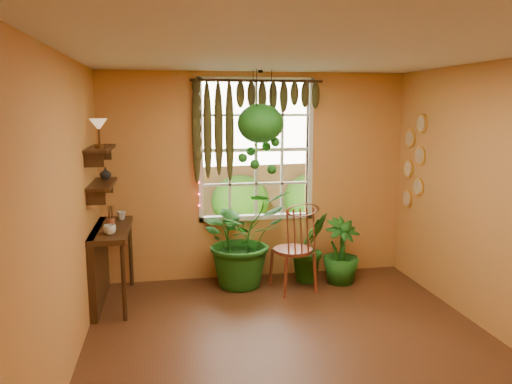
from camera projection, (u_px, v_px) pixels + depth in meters
floor at (300, 354)px, 4.60m from camera, size 4.50×4.50×0.00m
ceiling at (305, 52)px, 4.15m from camera, size 4.50×4.50×0.00m
wall_back at (256, 177)px, 6.55m from camera, size 4.00×0.00×4.00m
wall_left at (62, 220)px, 4.02m from camera, size 0.00×4.50×4.50m
wall_right at (506, 203)px, 4.72m from camera, size 0.00×4.50×4.50m
window at (256, 150)px, 6.53m from camera, size 1.52×0.10×1.86m
valance_vine at (251, 105)px, 6.30m from camera, size 1.70×0.12×1.10m
string_lights at (198, 147)px, 6.30m from camera, size 0.03×0.03×1.54m
wall_plates at (414, 162)px, 6.42m from camera, size 0.04×0.32×1.10m
counter_ledge at (103, 257)px, 5.72m from camera, size 0.40×1.20×0.90m
shelf_lower at (102, 184)px, 5.59m from camera, size 0.25×0.90×0.04m
shelf_upper at (100, 148)px, 5.52m from camera, size 0.25×0.90×0.04m
backyard at (230, 151)px, 11.09m from camera, size 14.00×10.00×12.00m
windsor_chair at (294, 261)px, 6.15m from camera, size 0.58×0.60×1.29m
potted_plant_left at (242, 238)px, 6.30m from camera, size 1.41×1.34×1.24m
potted_plant_mid at (310, 247)px, 6.49m from camera, size 0.61×0.55×0.91m
potted_plant_right at (341, 251)px, 6.42m from camera, size 0.59×0.59×0.84m
hanging_basket at (260, 130)px, 6.17m from camera, size 0.57×0.57×1.28m
cup_a at (110, 230)px, 5.34m from camera, size 0.16×0.16×0.11m
cup_b at (121, 215)px, 6.07m from camera, size 0.13×0.13×0.10m
brush_jar at (111, 217)px, 5.64m from camera, size 0.09×0.09×0.32m
shelf_vase at (105, 173)px, 5.86m from camera, size 0.17×0.17×0.14m
tiffany_lamp at (99, 126)px, 5.31m from camera, size 0.19×0.19×0.31m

